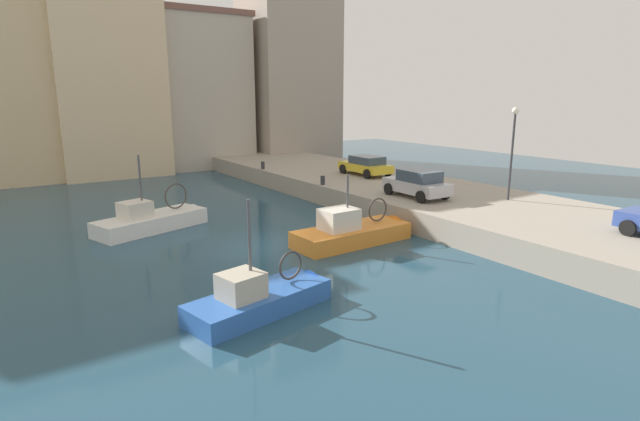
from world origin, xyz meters
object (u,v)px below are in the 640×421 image
(fishing_boat_orange, at_px, (357,239))
(mooring_bollard_mid, at_px, (263,165))
(fishing_boat_blue, at_px, (268,305))
(mooring_bollard_south, at_px, (323,180))
(fishing_boat_white, at_px, (158,226))
(parked_car_yellow, at_px, (366,165))
(parked_car_silver, at_px, (417,183))
(quay_streetlamp, at_px, (513,138))

(fishing_boat_orange, distance_m, mooring_bollard_mid, 16.15)
(fishing_boat_blue, height_order, fishing_boat_orange, fishing_boat_blue)
(fishing_boat_orange, xyz_separation_m, mooring_bollard_south, (3.30, 7.76, 1.34))
(fishing_boat_white, distance_m, parked_car_yellow, 15.13)
(parked_car_yellow, xyz_separation_m, mooring_bollard_mid, (-4.60, 6.50, -0.41))
(fishing_boat_white, distance_m, mooring_bollard_mid, 13.29)
(fishing_boat_orange, height_order, mooring_bollard_mid, fishing_boat_orange)
(fishing_boat_white, relative_size, fishing_boat_orange, 1.03)
(parked_car_yellow, height_order, parked_car_silver, parked_car_silver)
(fishing_boat_white, bearing_deg, fishing_boat_blue, -89.55)
(fishing_boat_white, height_order, quay_streetlamp, quay_streetlamp)
(mooring_bollard_mid, bearing_deg, fishing_boat_blue, -117.07)
(mooring_bollard_south, bearing_deg, mooring_bollard_mid, 90.00)
(fishing_boat_blue, height_order, parked_car_silver, fishing_boat_blue)
(fishing_boat_white, bearing_deg, mooring_bollard_mid, 38.59)
(parked_car_yellow, relative_size, quay_streetlamp, 0.83)
(parked_car_silver, xyz_separation_m, mooring_bollard_mid, (-2.12, 14.02, -0.48))
(parked_car_silver, height_order, mooring_bollard_mid, parked_car_silver)
(quay_streetlamp, bearing_deg, fishing_boat_orange, 170.64)
(quay_streetlamp, bearing_deg, fishing_boat_blue, -169.99)
(fishing_boat_blue, bearing_deg, mooring_bollard_south, 49.61)
(fishing_boat_white, bearing_deg, quay_streetlamp, -29.36)
(parked_car_silver, bearing_deg, fishing_boat_orange, -162.18)
(fishing_boat_white, xyz_separation_m, mooring_bollard_south, (10.33, 0.24, 1.36))
(fishing_boat_white, height_order, mooring_bollard_mid, fishing_boat_white)
(quay_streetlamp, bearing_deg, parked_car_yellow, 95.61)
(mooring_bollard_south, bearing_deg, fishing_boat_orange, -113.02)
(mooring_bollard_south, xyz_separation_m, quay_streetlamp, (5.65, -9.23, 2.98))
(mooring_bollard_south, distance_m, quay_streetlamp, 11.23)
(fishing_boat_white, relative_size, mooring_bollard_mid, 12.04)
(parked_car_yellow, bearing_deg, mooring_bollard_mid, 125.25)
(fishing_boat_orange, xyz_separation_m, parked_car_yellow, (7.89, 9.26, 1.75))
(mooring_bollard_south, bearing_deg, fishing_boat_white, -178.66)
(fishing_boat_blue, distance_m, parked_car_yellow, 20.16)
(mooring_bollard_mid, distance_m, quay_streetlamp, 18.38)
(parked_car_yellow, bearing_deg, fishing_boat_orange, -130.45)
(fishing_boat_orange, xyz_separation_m, parked_car_silver, (5.42, 1.74, 1.82))
(fishing_boat_blue, height_order, parked_car_yellow, fishing_boat_blue)
(fishing_boat_white, relative_size, mooring_bollard_south, 12.04)
(parked_car_yellow, height_order, quay_streetlamp, quay_streetlamp)
(mooring_bollard_mid, xyz_separation_m, quay_streetlamp, (5.65, -17.23, 2.98))
(fishing_boat_orange, bearing_deg, mooring_bollard_south, 66.98)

